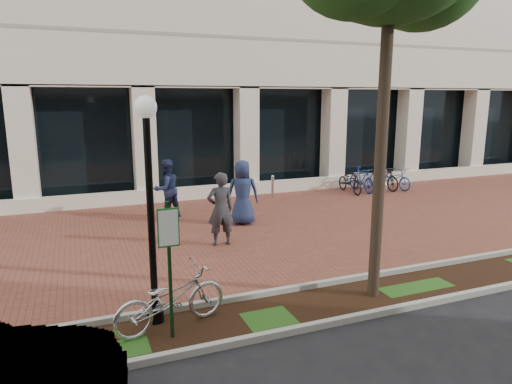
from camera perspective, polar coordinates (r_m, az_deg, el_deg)
name	(u,v)px	position (r m, az deg, el deg)	size (l,w,h in m)	color
ground	(241,230)	(13.48, -1.83, -4.71)	(120.00, 120.00, 0.00)	black
brick_plaza	(241,229)	(13.48, -1.83, -4.69)	(40.00, 9.00, 0.01)	brown
planting_strip	(336,302)	(9.03, 9.94, -13.41)	(40.00, 1.50, 0.01)	black
curb_plaza_side	(316,285)	(9.59, 7.56, -11.42)	(40.00, 0.12, 0.12)	#A0A198
curb_street_side	(359,317)	(8.44, 12.70, -14.98)	(40.00, 0.12, 0.12)	#A0A198
parking_sign	(169,252)	(7.27, -10.79, -7.44)	(0.34, 0.07, 2.27)	#133517
lamppost	(150,199)	(7.67, -13.11, -0.86)	(0.36, 0.36, 3.85)	black
locked_bicycle	(171,299)	(7.94, -10.62, -12.97)	(0.70, 2.00, 1.05)	silver
pedestrian_left	(220,209)	(11.88, -4.47, -2.15)	(0.71, 0.47, 1.95)	#2B2B30
pedestrian_mid	(167,189)	(14.82, -11.12, 0.36)	(0.92, 0.72, 1.90)	#1C2446
pedestrian_right	(243,193)	(13.82, -1.68, -0.07)	(0.97, 0.63, 1.98)	#1F2A4E
bollard	(273,186)	(17.65, 2.09, 0.75)	(0.12, 0.12, 0.89)	#BCBCC1
bike_rack_cluster	(373,179)	(19.55, 14.40, 1.55)	(3.00, 1.84, 1.03)	black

